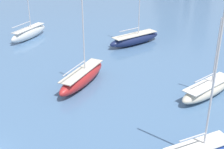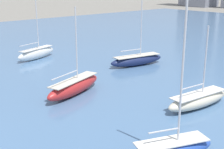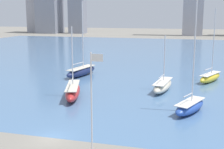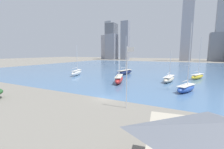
{
  "view_description": "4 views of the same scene",
  "coord_description": "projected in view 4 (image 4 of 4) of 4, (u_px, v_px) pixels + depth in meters",
  "views": [
    {
      "loc": [
        24.32,
        -8.38,
        19.15
      ],
      "look_at": [
        4.85,
        12.53,
        5.72
      ],
      "focal_mm": 50.0,
      "sensor_mm": 36.0,
      "label": 1
    },
    {
      "loc": [
        29.21,
        -6.29,
        14.64
      ],
      "look_at": [
        2.12,
        17.64,
        3.94
      ],
      "focal_mm": 50.0,
      "sensor_mm": 36.0,
      "label": 2
    },
    {
      "loc": [
        15.27,
        -29.87,
        13.77
      ],
      "look_at": [
        3.54,
        12.75,
        4.99
      ],
      "focal_mm": 50.0,
      "sensor_mm": 36.0,
      "label": 3
    },
    {
      "loc": [
        14.58,
        -25.6,
        9.18
      ],
      "look_at": [
        -7.04,
        17.23,
        2.25
      ],
      "focal_mm": 24.0,
      "sensor_mm": 36.0,
      "label": 4
    }
  ],
  "objects": [
    {
      "name": "sailboat_yellow",
      "position": [
        197.0,
        76.0,
        53.18
      ],
      "size": [
        5.43,
        8.9,
        14.64
      ],
      "rotation": [
        0.0,
        0.0,
        -0.42
      ],
      "color": "yellow",
      "rests_on": "harbor_water"
    },
    {
      "name": "sailboat_white",
      "position": [
        77.0,
        73.0,
        61.71
      ],
      "size": [
        4.65,
        9.72,
        12.31
      ],
      "rotation": [
        0.0,
        0.0,
        0.31
      ],
      "color": "white",
      "rests_on": "harbor_water"
    },
    {
      "name": "sailboat_cream",
      "position": [
        169.0,
        79.0,
        48.1
      ],
      "size": [
        3.53,
        10.05,
        9.88
      ],
      "rotation": [
        0.0,
        0.0,
        -0.11
      ],
      "color": "beige",
      "rests_on": "harbor_water"
    },
    {
      "name": "harbor_water",
      "position": [
        161.0,
        68.0,
        92.29
      ],
      "size": [
        180.0,
        140.0,
        0.0
      ],
      "color": "#4C7099",
      "rests_on": "ground_plane"
    },
    {
      "name": "sailboat_blue",
      "position": [
        186.0,
        88.0,
        35.57
      ],
      "size": [
        5.08,
        8.21,
        16.09
      ],
      "rotation": [
        0.0,
        0.0,
        -0.38
      ],
      "color": "#284CA8",
      "rests_on": "harbor_water"
    },
    {
      "name": "distant_city_skyline",
      "position": [
        168.0,
        42.0,
        181.71
      ],
      "size": [
        202.41,
        21.66,
        68.92
      ],
      "color": "#9E9EA8",
      "rests_on": "ground_plane"
    },
    {
      "name": "sailboat_navy",
      "position": [
        125.0,
        72.0,
        64.27
      ],
      "size": [
        4.59,
        11.23,
        16.31
      ],
      "rotation": [
        0.0,
        0.0,
        -0.19
      ],
      "color": "#19234C",
      "rests_on": "harbor_water"
    },
    {
      "name": "sailboat_red",
      "position": [
        119.0,
        79.0,
        46.54
      ],
      "size": [
        5.44,
        10.78,
        11.66
      ],
      "rotation": [
        0.0,
        0.0,
        0.32
      ],
      "color": "#B72828",
      "rests_on": "harbor_water"
    },
    {
      "name": "ground_plane",
      "position": [
        105.0,
        98.0,
        30.44
      ],
      "size": [
        500.0,
        500.0,
        0.0
      ],
      "primitive_type": "plane",
      "color": "gray"
    },
    {
      "name": "flag_pole",
      "position": [
        127.0,
        75.0,
        24.44
      ],
      "size": [
        1.24,
        0.14,
        10.22
      ],
      "color": "silver",
      "rests_on": "ground_plane"
    }
  ]
}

